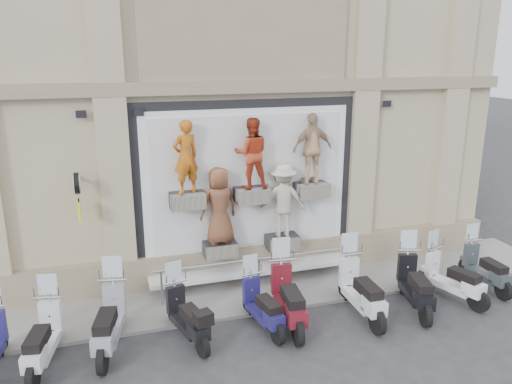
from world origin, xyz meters
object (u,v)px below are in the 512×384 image
scooter_e (263,297)px  scooter_h (416,275)px  guard_rail (259,276)px  scooter_d (187,307)px  scooter_f (289,288)px  scooter_g (362,280)px  clock_sign_bracket (78,190)px  scooter_j (486,260)px  scooter_c (108,311)px  scooter_i (454,269)px  scooter_b (41,328)px

scooter_e → scooter_h: scooter_h is taller
guard_rail → scooter_h: size_ratio=2.48×
scooter_d → scooter_e: 1.58m
scooter_h → scooter_f: bearing=-168.3°
scooter_h → scooter_g: bearing=-168.2°
guard_rail → scooter_d: 2.49m
scooter_d → scooter_f: bearing=-16.0°
clock_sign_bracket → scooter_e: 4.53m
scooter_d → scooter_j: bearing=-13.7°
scooter_c → scooter_h: scooter_c is taller
scooter_d → scooter_h: (5.11, -0.25, 0.08)m
scooter_f → scooter_g: bearing=2.0°
guard_rail → scooter_i: size_ratio=2.67×
clock_sign_bracket → scooter_h: 7.63m
scooter_c → scooter_g: size_ratio=0.99×
scooter_e → scooter_f: 0.59m
scooter_c → scooter_b: bearing=-158.9°
clock_sign_bracket → scooter_b: clock_sign_bracket is taller
clock_sign_bracket → scooter_b: bearing=-110.4°
scooter_e → scooter_f: bearing=-11.4°
scooter_f → scooter_g: 1.66m
scooter_d → scooter_j: 7.38m
guard_rail → scooter_c: 3.75m
scooter_b → scooter_j: bearing=11.8°
scooter_d → scooter_h: scooter_h is taller
scooter_c → scooter_e: bearing=9.4°
scooter_h → clock_sign_bracket: bearing=178.2°
guard_rail → scooter_j: size_ratio=2.80×
scooter_d → guard_rail: bearing=22.1°
clock_sign_bracket → scooter_f: bearing=-26.2°
scooter_b → scooter_c: 1.20m
clock_sign_bracket → guard_rail: bearing=-6.8°
scooter_j → scooter_b: bearing=-177.6°
clock_sign_bracket → scooter_j: 9.70m
scooter_d → clock_sign_bracket: bearing=119.6°
scooter_e → scooter_i: 4.63m
guard_rail → scooter_i: scooter_i is taller
guard_rail → scooter_g: size_ratio=2.42×
scooter_h → scooter_j: (2.27, 0.40, -0.09)m
clock_sign_bracket → scooter_d: 3.43m
scooter_g → scooter_h: size_ratio=1.03×
guard_rail → scooter_g: scooter_g is taller
scooter_h → scooter_i: bearing=21.8°
clock_sign_bracket → scooter_c: 2.72m
scooter_f → scooter_j: bearing=8.3°
scooter_f → scooter_h: size_ratio=1.04×
scooter_b → scooter_i: 8.88m
scooter_b → scooter_f: size_ratio=0.91×
scooter_c → scooter_j: (8.87, 0.03, -0.11)m
scooter_c → clock_sign_bracket: bearing=115.2°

